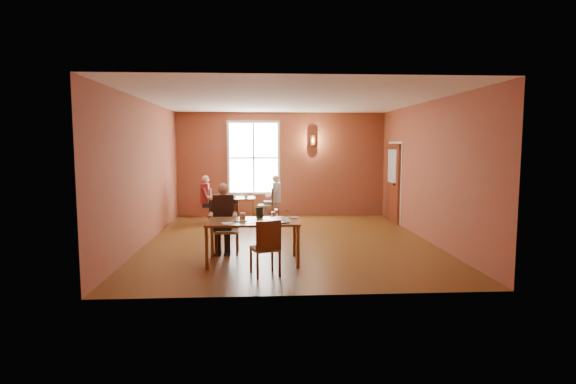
{
  "coord_description": "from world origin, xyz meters",
  "views": [
    {
      "loc": [
        -0.57,
        -9.49,
        2.07
      ],
      "look_at": [
        0.0,
        0.2,
        1.05
      ],
      "focal_mm": 28.0,
      "sensor_mm": 36.0,
      "label": 1
    }
  ],
  "objects": [
    {
      "name": "second_table",
      "position": [
        -1.13,
        2.6,
        0.33
      ],
      "size": [
        0.74,
        0.74,
        0.66
      ],
      "primitive_type": null,
      "color": "brown",
      "rests_on": "ground"
    },
    {
      "name": "goblet_b",
      "position": [
        -0.15,
        -1.85,
        0.85
      ],
      "size": [
        0.1,
        0.1,
        0.2
      ],
      "primitive_type": null,
      "rotation": [
        0.0,
        0.0,
        0.21
      ],
      "color": "white",
      "rests_on": "main_table"
    },
    {
      "name": "diner_white",
      "position": [
        -0.45,
        2.6,
        0.6
      ],
      "size": [
        0.48,
        0.48,
        1.21
      ],
      "primitive_type": null,
      "rotation": [
        0.0,
        0.0,
        1.57
      ],
      "color": "white",
      "rests_on": "ground"
    },
    {
      "name": "diner_main",
      "position": [
        -1.23,
        -1.09,
        0.65
      ],
      "size": [
        0.52,
        0.52,
        1.29
      ],
      "primitive_type": null,
      "rotation": [
        0.0,
        0.0,
        3.14
      ],
      "color": "black",
      "rests_on": "ground"
    },
    {
      "name": "window",
      "position": [
        -0.8,
        3.45,
        1.7
      ],
      "size": [
        1.36,
        0.1,
        1.96
      ],
      "primitive_type": "cube",
      "color": "white",
      "rests_on": "wall_back"
    },
    {
      "name": "wall_sconce",
      "position": [
        0.9,
        3.4,
        2.2
      ],
      "size": [
        0.16,
        0.16,
        0.28
      ],
      "primitive_type": "cylinder",
      "color": "brown",
      "rests_on": "wall_back"
    },
    {
      "name": "door",
      "position": [
        2.94,
        2.3,
        1.05
      ],
      "size": [
        0.12,
        1.04,
        2.1
      ],
      "primitive_type": "cube",
      "color": "maroon",
      "rests_on": "ground"
    },
    {
      "name": "napkin",
      "position": [
        -1.15,
        -1.96,
        0.75
      ],
      "size": [
        0.23,
        0.23,
        0.01
      ],
      "primitive_type": "cube",
      "rotation": [
        0.0,
        0.0,
        0.33
      ],
      "color": "white",
      "rests_on": "main_table"
    },
    {
      "name": "wall_right",
      "position": [
        3.0,
        0.0,
        1.5
      ],
      "size": [
        0.04,
        7.0,
        3.0
      ],
      "primitive_type": "cube",
      "color": "brown",
      "rests_on": "ground"
    },
    {
      "name": "goblet_c",
      "position": [
        -0.38,
        -1.88,
        0.85
      ],
      "size": [
        0.1,
        0.1,
        0.19
      ],
      "primitive_type": null,
      "rotation": [
        0.0,
        0.0,
        0.41
      ],
      "color": "white",
      "rests_on": "main_table"
    },
    {
      "name": "goblet_a",
      "position": [
        -0.31,
        -1.61,
        0.85
      ],
      "size": [
        0.1,
        0.1,
        0.2
      ],
      "primitive_type": null,
      "rotation": [
        0.0,
        0.0,
        0.24
      ],
      "color": "white",
      "rests_on": "main_table"
    },
    {
      "name": "ground",
      "position": [
        0.0,
        0.0,
        0.0
      ],
      "size": [
        6.0,
        7.0,
        0.01
      ],
      "primitive_type": "cube",
      "color": "brown",
      "rests_on": "ground"
    },
    {
      "name": "wall_front",
      "position": [
        0.0,
        -3.5,
        1.5
      ],
      "size": [
        6.0,
        0.04,
        3.0
      ],
      "primitive_type": "cube",
      "color": "brown",
      "rests_on": "ground"
    },
    {
      "name": "plate_food",
      "position": [
        -0.97,
        -1.74,
        0.77
      ],
      "size": [
        0.34,
        0.34,
        0.04
      ],
      "primitive_type": "cylinder",
      "rotation": [
        0.0,
        0.0,
        -0.24
      ],
      "color": "white",
      "rests_on": "main_table"
    },
    {
      "name": "chair_empty",
      "position": [
        -0.52,
        -2.49,
        0.45
      ],
      "size": [
        0.5,
        0.5,
        0.91
      ],
      "primitive_type": null,
      "rotation": [
        0.0,
        0.0,
        0.31
      ],
      "color": "#3F1B0E",
      "rests_on": "ground"
    },
    {
      "name": "sandwich",
      "position": [
        -0.91,
        -1.63,
        0.81
      ],
      "size": [
        0.1,
        0.1,
        0.11
      ],
      "primitive_type": "cube",
      "rotation": [
        0.0,
        0.0,
        -0.16
      ],
      "color": "#E0AF64",
      "rests_on": "main_table"
    },
    {
      "name": "side_plate",
      "position": [
        0.01,
        -1.47,
        0.76
      ],
      "size": [
        0.24,
        0.24,
        0.01
      ],
      "primitive_type": "cylinder",
      "rotation": [
        0.0,
        0.0,
        -0.42
      ],
      "color": "white",
      "rests_on": "main_table"
    },
    {
      "name": "knife",
      "position": [
        -0.76,
        -1.96,
        0.75
      ],
      "size": [
        0.21,
        0.09,
        0.0
      ],
      "primitive_type": "cube",
      "rotation": [
        0.0,
        0.0,
        0.36
      ],
      "color": "white",
      "rests_on": "main_table"
    },
    {
      "name": "ceiling",
      "position": [
        0.0,
        0.0,
        3.0
      ],
      "size": [
        6.0,
        7.0,
        0.04
      ],
      "primitive_type": "cube",
      "color": "white",
      "rests_on": "wall_back"
    },
    {
      "name": "main_table",
      "position": [
        -0.73,
        -1.71,
        0.38
      ],
      "size": [
        1.6,
        0.9,
        0.75
      ],
      "primitive_type": null,
      "color": "brown",
      "rests_on": "ground"
    },
    {
      "name": "chair_diner_white",
      "position": [
        -0.48,
        2.6,
        0.46
      ],
      "size": [
        0.4,
        0.4,
        0.91
      ],
      "primitive_type": null,
      "rotation": [
        0.0,
        0.0,
        1.57
      ],
      "color": "#401C0F",
      "rests_on": "ground"
    },
    {
      "name": "chair_diner_main",
      "position": [
        -1.23,
        -1.06,
        0.47
      ],
      "size": [
        0.41,
        0.41,
        0.93
      ],
      "primitive_type": null,
      "rotation": [
        0.0,
        0.0,
        3.14
      ],
      "color": "#522B11",
      "rests_on": "ground"
    },
    {
      "name": "wall_left",
      "position": [
        -3.0,
        0.0,
        1.5
      ],
      "size": [
        0.04,
        7.0,
        3.0
      ],
      "primitive_type": "cube",
      "color": "brown",
      "rests_on": "ground"
    },
    {
      "name": "wall_back",
      "position": [
        0.0,
        3.5,
        1.5
      ],
      "size": [
        6.0,
        0.04,
        3.0
      ],
      "primitive_type": "cube",
      "color": "brown",
      "rests_on": "ground"
    },
    {
      "name": "cup_a",
      "position": [
        -0.99,
        2.48,
        0.7
      ],
      "size": [
        0.13,
        0.13,
        0.09
      ],
      "primitive_type": "imported",
      "rotation": [
        0.0,
        0.0,
        -0.22
      ],
      "color": "silver",
      "rests_on": "second_table"
    },
    {
      "name": "cup_b",
      "position": [
        -1.31,
        2.71,
        0.7
      ],
      "size": [
        0.11,
        0.11,
        0.09
      ],
      "primitive_type": "imported",
      "rotation": [
        0.0,
        0.0,
        0.2
      ],
      "color": "silver",
      "rests_on": "second_table"
    },
    {
      "name": "diner_maroon",
      "position": [
        -1.81,
        2.6,
        0.61
      ],
      "size": [
        0.49,
        0.49,
        1.22
      ],
      "primitive_type": null,
      "rotation": [
        0.0,
        0.0,
        -1.57
      ],
      "color": "maroon",
      "rests_on": "ground"
    },
    {
      "name": "menu_stand",
      "position": [
        -0.61,
        -1.43,
        0.85
      ],
      "size": [
        0.13,
        0.1,
        0.2
      ],
      "primitive_type": "cube",
      "rotation": [
        0.0,
        0.0,
        -0.38
      ],
      "color": "black",
      "rests_on": "main_table"
    },
    {
      "name": "chair_diner_maroon",
      "position": [
        -1.78,
        2.6,
        0.45
      ],
      "size": [
        0.4,
        0.4,
        0.9
      ],
      "primitive_type": null,
      "rotation": [
        0.0,
        0.0,
        -1.57
      ],
      "color": "brown",
      "rests_on": "ground"
    },
    {
      "name": "sunglasses",
      "position": [
        -0.18,
        -2.04,
        0.76
      ],
      "size": [
        0.13,
        0.1,
        0.02
      ],
      "primitive_type": "cube",
      "rotation": [
        0.0,
        0.0,
        0.51
      ],
      "color": "black",
      "rests_on": "main_table"
    }
  ]
}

